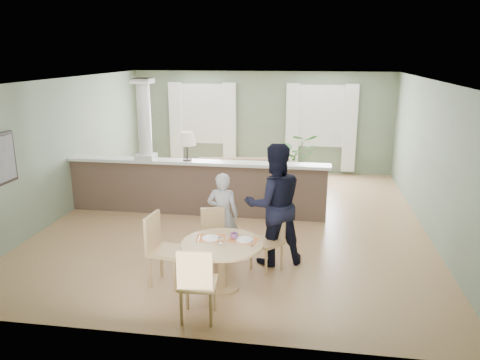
% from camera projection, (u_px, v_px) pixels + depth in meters
% --- Properties ---
extents(ground, '(8.00, 8.00, 0.00)m').
position_uv_depth(ground, '(238.00, 219.00, 9.20)').
color(ground, tan).
rests_on(ground, ground).
extents(room_shell, '(7.02, 8.02, 2.71)m').
position_uv_depth(room_shell, '(242.00, 123.00, 9.33)').
color(room_shell, gray).
rests_on(room_shell, ground).
extents(pony_wall, '(5.32, 0.38, 2.70)m').
position_uv_depth(pony_wall, '(191.00, 180.00, 9.35)').
color(pony_wall, brown).
rests_on(pony_wall, ground).
extents(sofa, '(2.93, 1.53, 0.81)m').
position_uv_depth(sofa, '(244.00, 179.00, 10.58)').
color(sofa, brown).
rests_on(sofa, ground).
extents(houseplant, '(1.50, 1.41, 1.35)m').
position_uv_depth(houseplant, '(291.00, 160.00, 11.21)').
color(houseplant, '#2F6F2C').
rests_on(houseplant, ground).
extents(dining_table, '(1.12, 1.12, 0.77)m').
position_uv_depth(dining_table, '(223.00, 252.00, 6.40)').
color(dining_table, tan).
rests_on(dining_table, ground).
extents(chair_far_boy, '(0.49, 0.49, 0.86)m').
position_uv_depth(chair_far_boy, '(214.00, 234.00, 7.21)').
color(chair_far_boy, tan).
rests_on(chair_far_boy, ground).
extents(chair_far_man, '(0.57, 0.57, 0.89)m').
position_uv_depth(chair_far_man, '(270.00, 237.00, 7.03)').
color(chair_far_man, tan).
rests_on(chair_far_man, ground).
extents(chair_near, '(0.47, 0.47, 0.98)m').
position_uv_depth(chair_near, '(197.00, 281.00, 5.58)').
color(chair_near, tan).
rests_on(chair_near, ground).
extents(chair_side, '(0.51, 0.51, 1.02)m').
position_uv_depth(chair_side, '(161.00, 246.00, 6.54)').
color(chair_side, tan).
rests_on(chair_side, ground).
extents(child_person, '(0.50, 0.33, 1.37)m').
position_uv_depth(child_person, '(223.00, 215.00, 7.42)').
color(child_person, '#A4A4AA').
rests_on(child_person, ground).
extents(man_person, '(1.11, 0.99, 1.89)m').
position_uv_depth(man_person, '(274.00, 204.00, 7.11)').
color(man_person, black).
rests_on(man_person, ground).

